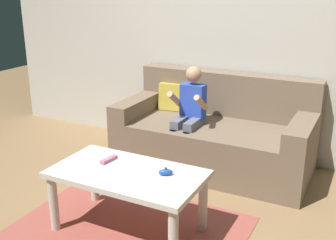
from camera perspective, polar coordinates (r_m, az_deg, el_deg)
name	(u,v)px	position (r m, az deg, el deg)	size (l,w,h in m)	color
ground_plane	(128,237)	(2.83, -5.43, -15.63)	(9.80, 9.80, 0.00)	olive
wall_back	(225,20)	(3.89, 7.79, 13.44)	(4.90, 0.05, 2.50)	beige
couch	(215,135)	(3.71, 6.38, -2.10)	(1.67, 0.80, 0.80)	#75604C
person_seated_on_couch	(189,112)	(3.54, 2.90, 1.04)	(0.29, 0.35, 0.90)	slate
coffee_table	(127,181)	(2.72, -5.57, -8.29)	(0.98, 0.54, 0.43)	beige
area_rug	(129,229)	(2.90, -5.34, -14.56)	(1.49, 1.06, 0.01)	#9E4C42
game_remote_pink_near_edge	(109,159)	(2.85, -8.09, -5.37)	(0.05, 0.14, 0.03)	pink
nunchuk_blue	(166,172)	(2.63, -0.31, -7.12)	(0.10, 0.08, 0.05)	blue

